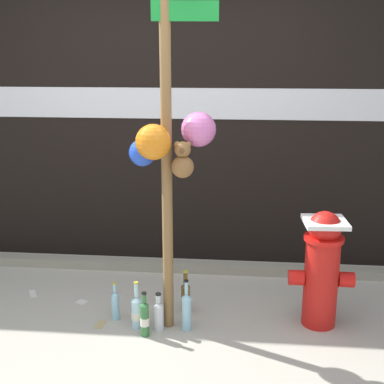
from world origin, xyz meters
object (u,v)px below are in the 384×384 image
(bottle_4, at_px, (145,318))
(bottle_1, at_px, (137,311))
(memorial_post, at_px, (169,107))
(fire_hydrant, at_px, (322,267))
(bottle_2, at_px, (186,295))
(bottle_5, at_px, (159,315))
(bottle_0, at_px, (115,304))
(bottle_3, at_px, (186,310))

(bottle_4, bearing_deg, bottle_1, 125.50)
(memorial_post, height_order, fire_hydrant, memorial_post)
(bottle_2, relative_size, bottle_5, 1.17)
(bottle_0, distance_m, bottle_5, 0.36)
(bottle_0, bearing_deg, bottle_5, -20.09)
(bottle_1, relative_size, bottle_3, 0.92)
(fire_hydrant, distance_m, bottle_2, 1.02)
(bottle_1, xyz_separation_m, bottle_5, (0.16, -0.03, -0.01))
(bottle_0, xyz_separation_m, bottle_4, (0.25, -0.20, 0.02))
(bottle_1, bearing_deg, bottle_2, 39.31)
(bottle_3, bearing_deg, bottle_4, -158.88)
(fire_hydrant, xyz_separation_m, bottle_4, (-1.21, -0.28, -0.31))
(bottle_3, bearing_deg, bottle_0, 169.71)
(bottle_3, distance_m, bottle_5, 0.20)
(bottle_2, bearing_deg, bottle_4, -123.60)
(bottle_4, bearing_deg, bottle_3, 21.12)
(bottle_0, xyz_separation_m, bottle_1, (0.18, -0.10, 0.01))
(fire_hydrant, height_order, bottle_5, fire_hydrant)
(fire_hydrant, height_order, bottle_3, fire_hydrant)
(bottle_3, bearing_deg, memorial_post, 161.75)
(fire_hydrant, xyz_separation_m, bottle_3, (-0.93, -0.17, -0.29))
(fire_hydrant, relative_size, bottle_4, 2.60)
(bottle_5, bearing_deg, bottle_2, 60.82)
(bottle_3, relative_size, bottle_5, 1.34)
(bottle_0, relative_size, bottle_3, 0.77)
(bottle_3, xyz_separation_m, bottle_5, (-0.19, -0.03, -0.03))
(memorial_post, distance_m, bottle_2, 1.44)
(fire_hydrant, xyz_separation_m, bottle_2, (-0.97, 0.09, -0.31))
(bottle_1, distance_m, bottle_2, 0.41)
(memorial_post, height_order, bottle_1, memorial_post)
(bottle_0, bearing_deg, memorial_post, -8.07)
(bottle_0, distance_m, bottle_4, 0.32)
(fire_hydrant, bearing_deg, bottle_4, -167.15)
(bottle_0, xyz_separation_m, bottle_3, (0.53, -0.10, 0.03))
(memorial_post, relative_size, fire_hydrant, 3.07)
(memorial_post, height_order, bottle_5, memorial_post)
(memorial_post, bearing_deg, bottle_4, -138.80)
(fire_hydrant, height_order, bottle_4, fire_hydrant)
(bottle_2, height_order, bottle_4, bottle_2)
(bottle_0, distance_m, bottle_3, 0.54)
(bottle_1, relative_size, bottle_2, 1.06)
(fire_hydrant, relative_size, bottle_1, 2.43)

